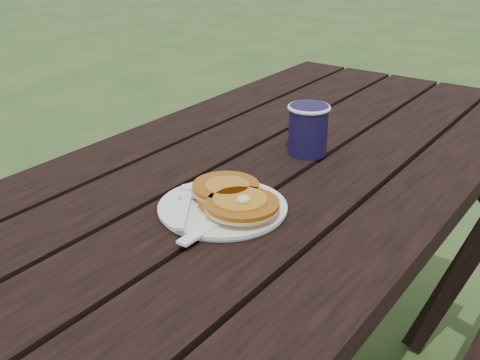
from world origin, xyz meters
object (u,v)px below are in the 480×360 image
Objects in this scene: picnic_table at (244,337)px; plate at (223,208)px; coffee_cup at (308,127)px; pancake_stack at (234,198)px.

plate reaches higher than picnic_table.
coffee_cup reaches higher than picnic_table.
pancake_stack is 0.31m from coffee_cup.
pancake_stack reaches higher than plate.
coffee_cup is (-0.01, 0.31, 0.05)m from plate.
pancake_stack is at bearing 31.96° from plate.
coffee_cup is at bearing 95.59° from pancake_stack.
picnic_table is 8.41× the size of plate.
coffee_cup reaches higher than pancake_stack.
pancake_stack is 1.74× the size of coffee_cup.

